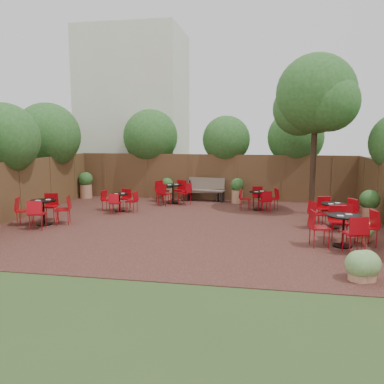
# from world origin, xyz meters

# --- Properties ---
(ground) EXTENTS (80.00, 80.00, 0.00)m
(ground) POSITION_xyz_m (0.00, 0.00, 0.00)
(ground) COLOR #354F23
(ground) RESTS_ON ground
(courtyard_paving) EXTENTS (12.00, 10.00, 0.02)m
(courtyard_paving) POSITION_xyz_m (0.00, 0.00, 0.01)
(courtyard_paving) COLOR #341915
(courtyard_paving) RESTS_ON ground
(fence_back) EXTENTS (12.00, 0.08, 2.00)m
(fence_back) POSITION_xyz_m (0.00, 5.00, 1.00)
(fence_back) COLOR brown
(fence_back) RESTS_ON ground
(fence_left) EXTENTS (0.08, 10.00, 2.00)m
(fence_left) POSITION_xyz_m (-6.00, 0.00, 1.00)
(fence_left) COLOR brown
(fence_left) RESTS_ON ground
(neighbour_building) EXTENTS (5.00, 4.00, 8.00)m
(neighbour_building) POSITION_xyz_m (-4.50, 8.00, 4.00)
(neighbour_building) COLOR silver
(neighbour_building) RESTS_ON ground
(overhang_foliage) EXTENTS (15.65, 10.86, 2.70)m
(overhang_foliage) POSITION_xyz_m (-2.91, 2.46, 2.74)
(overhang_foliage) COLOR #24561B
(overhang_foliage) RESTS_ON ground
(courtyard_tree) EXTENTS (2.87, 2.78, 5.62)m
(courtyard_tree) POSITION_xyz_m (3.90, 2.52, 4.09)
(courtyard_tree) COLOR black
(courtyard_tree) RESTS_ON courtyard_paving
(park_bench_left) EXTENTS (1.40, 0.48, 0.85)m
(park_bench_left) POSITION_xyz_m (-0.37, 4.62, 0.46)
(park_bench_left) COLOR brown
(park_bench_left) RESTS_ON courtyard_paving
(park_bench_right) EXTENTS (1.66, 0.72, 0.99)m
(park_bench_right) POSITION_xyz_m (-0.25, 4.63, 0.53)
(park_bench_right) COLOR brown
(park_bench_right) RESTS_ON courtyard_paving
(bistro_tables) EXTENTS (10.61, 7.17, 0.95)m
(bistro_tables) POSITION_xyz_m (0.39, 0.81, 0.47)
(bistro_tables) COLOR black
(bistro_tables) RESTS_ON courtyard_paving
(planters) EXTENTS (11.77, 4.36, 1.17)m
(planters) POSITION_xyz_m (-0.27, 3.41, 0.61)
(planters) COLOR #B37B59
(planters) RESTS_ON courtyard_paving
(low_shrubs) EXTENTS (1.31, 3.67, 0.61)m
(low_shrubs) POSITION_xyz_m (4.40, -3.31, 0.31)
(low_shrubs) COLOR #B37B59
(low_shrubs) RESTS_ON courtyard_paving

